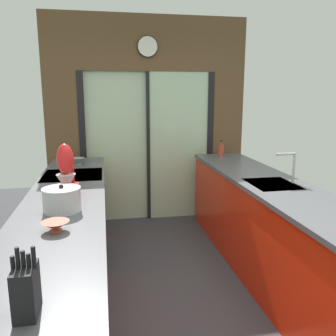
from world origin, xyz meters
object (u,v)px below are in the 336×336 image
object	(u,v)px
stock_pot	(62,199)
soap_bottle	(221,150)
oven_range	(75,219)
mixing_bowl_near	(56,226)
stand_mixer	(66,176)
knife_block	(26,290)
mixing_bowl_far	(78,161)

from	to	relation	value
stock_pot	soap_bottle	distance (m)	2.57
oven_range	mixing_bowl_near	size ratio (longest dim) A/B	5.63
oven_range	stand_mixer	size ratio (longest dim) A/B	2.19
oven_range	stock_pot	world-z (taller)	stock_pot
oven_range	knife_block	distance (m)	2.39
mixing_bowl_near	knife_block	world-z (taller)	knife_block
knife_block	stock_pot	distance (m)	1.19
mixing_bowl_near	mixing_bowl_far	bearing A→B (deg)	90.00
mixing_bowl_far	mixing_bowl_near	bearing A→B (deg)	-90.00
mixing_bowl_far	knife_block	distance (m)	2.85
knife_block	soap_bottle	bearing A→B (deg)	59.71
soap_bottle	oven_range	bearing A→B (deg)	-158.09
knife_block	mixing_bowl_far	bearing A→B (deg)	90.00
oven_range	mixing_bowl_near	world-z (taller)	mixing_bowl_near
stand_mixer	stock_pot	distance (m)	0.38
knife_block	stand_mixer	bearing A→B (deg)	90.00
mixing_bowl_far	knife_block	world-z (taller)	knife_block
mixing_bowl_near	stand_mixer	size ratio (longest dim) A/B	0.39
oven_range	knife_block	size ratio (longest dim) A/B	3.46
soap_bottle	knife_block	bearing A→B (deg)	-120.29
mixing_bowl_far	soap_bottle	bearing A→B (deg)	6.39
mixing_bowl_near	stock_pot	distance (m)	0.38
oven_range	stand_mixer	bearing A→B (deg)	-88.63
stand_mixer	mixing_bowl_near	bearing A→B (deg)	-90.00
oven_range	mixing_bowl_far	world-z (taller)	mixing_bowl_far
mixing_bowl_far	soap_bottle	distance (m)	1.79
stand_mixer	soap_bottle	distance (m)	2.32
oven_range	mixing_bowl_far	bearing A→B (deg)	87.99
oven_range	knife_block	xyz separation A→B (m)	(0.02, -2.32, 0.56)
oven_range	stand_mixer	xyz separation A→B (m)	(0.02, -0.77, 0.63)
mixing_bowl_near	mixing_bowl_far	size ratio (longest dim) A/B	1.06
stock_pot	soap_bottle	world-z (taller)	soap_bottle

